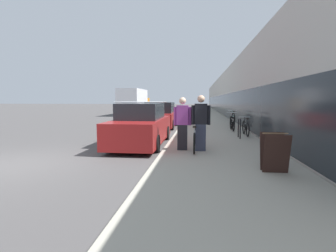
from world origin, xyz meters
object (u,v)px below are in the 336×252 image
at_px(parked_sedan_curbside, 142,126).
at_px(sandwich_board_sign, 275,152).
at_px(tandem_bicycle, 195,138).
at_px(person_rider, 201,123).
at_px(person_bystander, 182,124).
at_px(cruiser_bike_middle, 232,123).
at_px(cruiser_bike_nearest, 246,128).
at_px(moving_truck, 134,102).
at_px(cruiser_bike_farthest, 233,120).
at_px(bike_rack_hoop, 239,126).
at_px(vintage_roadster_curbside, 160,116).

bearing_deg(parked_sedan_curbside, sandwich_board_sign, -44.21).
distance_m(tandem_bicycle, person_rider, 0.66).
bearing_deg(tandem_bicycle, parked_sedan_curbside, 150.18).
height_order(tandem_bicycle, person_bystander, person_bystander).
bearing_deg(tandem_bicycle, person_bystander, -151.31).
bearing_deg(cruiser_bike_middle, person_bystander, -111.85).
relative_size(person_bystander, sandwich_board_sign, 1.92).
distance_m(tandem_bicycle, sandwich_board_sign, 3.23).
height_order(tandem_bicycle, cruiser_bike_middle, cruiser_bike_middle).
bearing_deg(cruiser_bike_nearest, cruiser_bike_middle, 100.69).
bearing_deg(moving_truck, person_rider, -70.63).
height_order(person_rider, cruiser_bike_farthest, person_rider).
xyz_separation_m(person_rider, sandwich_board_sign, (1.66, -2.33, -0.45)).
bearing_deg(bike_rack_hoop, tandem_bicycle, -124.16).
xyz_separation_m(cruiser_bike_nearest, cruiser_bike_middle, (-0.37, 1.97, 0.04)).
xyz_separation_m(parked_sedan_curbside, moving_truck, (-5.27, 19.99, 0.77)).
relative_size(sandwich_board_sign, parked_sedan_curbside, 0.19).
distance_m(person_bystander, vintage_roadster_curbside, 8.13).
bearing_deg(person_bystander, person_rider, -9.12).
bearing_deg(sandwich_board_sign, person_rider, 125.57).
height_order(parked_sedan_curbside, vintage_roadster_curbside, parked_sedan_curbside).
bearing_deg(moving_truck, tandem_bicycle, -70.83).
bearing_deg(cruiser_bike_nearest, parked_sedan_curbside, -151.13).
relative_size(sandwich_board_sign, vintage_roadster_curbside, 0.21).
bearing_deg(person_rider, cruiser_bike_middle, 73.64).
bearing_deg(person_bystander, sandwich_board_sign, -46.99).
distance_m(cruiser_bike_farthest, parked_sedan_curbside, 8.09).
relative_size(tandem_bicycle, bike_rack_hoop, 2.94).
xyz_separation_m(cruiser_bike_nearest, parked_sedan_curbside, (-4.39, -2.42, 0.27)).
height_order(cruiser_bike_middle, cruiser_bike_farthest, cruiser_bike_farthest).
distance_m(tandem_bicycle, cruiser_bike_middle, 5.92).
height_order(cruiser_bike_nearest, moving_truck, moving_truck).
height_order(tandem_bicycle, cruiser_bike_farthest, cruiser_bike_farthest).
bearing_deg(cruiser_bike_middle, sandwich_board_sign, -90.49).
bearing_deg(vintage_roadster_curbside, person_bystander, -76.47).
height_order(tandem_bicycle, vintage_roadster_curbside, vintage_roadster_curbside).
bearing_deg(person_rider, person_bystander, 170.88).
relative_size(cruiser_bike_nearest, sandwich_board_sign, 1.84).
xyz_separation_m(sandwich_board_sign, moving_truck, (-9.22, 23.83, 0.94)).
bearing_deg(cruiser_bike_nearest, person_rider, -118.17).
relative_size(person_bystander, parked_sedan_curbside, 0.36).
relative_size(sandwich_board_sign, moving_truck, 0.12).
relative_size(parked_sedan_curbside, moving_truck, 0.64).
distance_m(person_rider, cruiser_bike_middle, 6.18).
distance_m(vintage_roadster_curbside, moving_truck, 14.45).
height_order(sandwich_board_sign, moving_truck, moving_truck).
bearing_deg(person_bystander, bike_rack_hoop, 52.66).
height_order(cruiser_bike_middle, sandwich_board_sign, cruiser_bike_middle).
distance_m(cruiser_bike_nearest, moving_truck, 20.08).
bearing_deg(moving_truck, sandwich_board_sign, -68.84).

